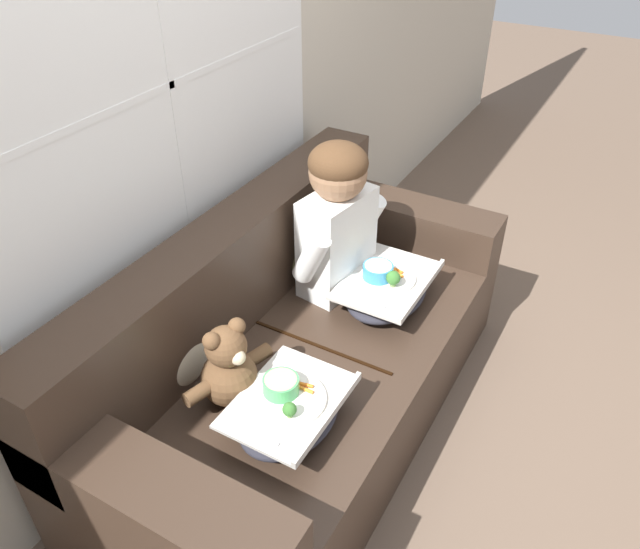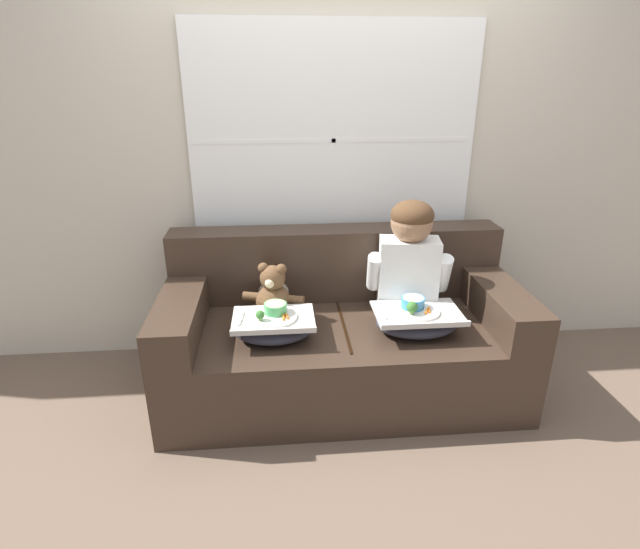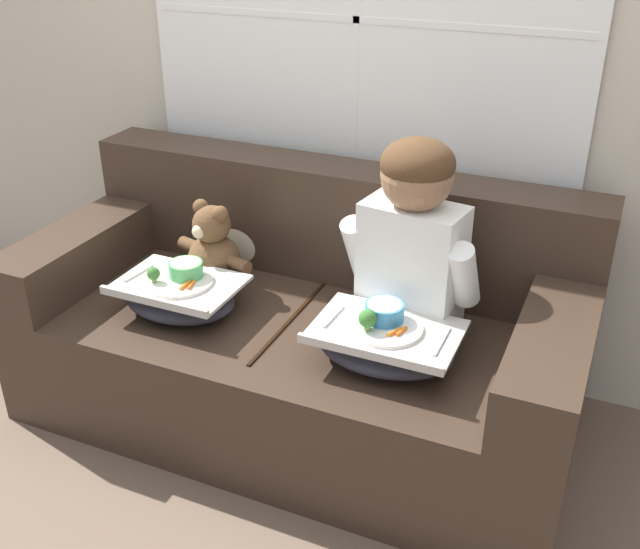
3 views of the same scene
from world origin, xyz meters
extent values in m
plane|color=brown|center=(0.00, 0.00, 0.00)|extent=(14.00, 14.00, 0.00)
cube|color=beige|center=(0.00, 0.57, 1.30)|extent=(8.00, 0.05, 2.60)
cube|color=white|center=(0.00, 0.53, 1.35)|extent=(1.67, 0.02, 1.30)
cube|color=black|center=(0.00, 0.53, 1.35)|extent=(1.62, 0.01, 1.25)
cube|color=white|center=(0.00, 0.52, 1.35)|extent=(0.02, 0.02, 1.25)
cube|color=white|center=(0.00, 0.52, 1.35)|extent=(1.62, 0.02, 0.02)
cube|color=#38281E|center=(0.00, 0.00, 0.22)|extent=(1.95, 0.92, 0.43)
cube|color=#38281E|center=(0.00, 0.35, 0.65)|extent=(1.95, 0.22, 0.43)
cube|color=#38281E|center=(-0.87, 0.00, 0.53)|extent=(0.22, 0.92, 0.20)
cube|color=#38281E|center=(0.87, 0.00, 0.53)|extent=(0.22, 0.92, 0.20)
cube|color=black|center=(0.00, -0.02, 0.44)|extent=(0.01, 0.66, 0.01)
ellipsoid|color=#898456|center=(0.38, 0.28, 0.59)|extent=(0.32, 0.15, 0.33)
ellipsoid|color=#C1B293|center=(-0.38, 0.28, 0.59)|extent=(0.30, 0.15, 0.31)
cube|color=white|center=(0.38, 0.09, 0.65)|extent=(0.35, 0.22, 0.44)
sphere|color=#936B4C|center=(0.38, 0.09, 0.97)|extent=(0.23, 0.23, 0.23)
ellipsoid|color=#4C331E|center=(0.38, 0.09, 1.01)|extent=(0.23, 0.23, 0.16)
cylinder|color=white|center=(0.19, 0.10, 0.69)|extent=(0.11, 0.18, 0.24)
cylinder|color=white|center=(0.56, 0.04, 0.69)|extent=(0.11, 0.18, 0.24)
sphere|color=brown|center=(-0.38, 0.09, 0.53)|extent=(0.19, 0.19, 0.19)
sphere|color=brown|center=(-0.38, 0.09, 0.67)|extent=(0.14, 0.14, 0.14)
sphere|color=brown|center=(-0.43, 0.10, 0.73)|extent=(0.06, 0.06, 0.06)
sphere|color=brown|center=(-0.33, 0.07, 0.73)|extent=(0.06, 0.06, 0.06)
sphere|color=beige|center=(-0.39, 0.03, 0.67)|extent=(0.05, 0.05, 0.05)
sphere|color=black|center=(-0.40, 0.01, 0.67)|extent=(0.02, 0.02, 0.02)
cylinder|color=brown|center=(-0.50, 0.12, 0.55)|extent=(0.11, 0.08, 0.05)
cylinder|color=brown|center=(-0.26, 0.05, 0.55)|extent=(0.11, 0.08, 0.05)
cylinder|color=brown|center=(-0.45, 0.00, 0.46)|extent=(0.07, 0.10, 0.05)
cylinder|color=brown|center=(-0.36, -0.02, 0.46)|extent=(0.07, 0.10, 0.05)
ellipsoid|color=#2D2D38|center=(0.38, -0.15, 0.49)|extent=(0.44, 0.31, 0.10)
cube|color=beige|center=(0.38, -0.15, 0.54)|extent=(0.45, 0.32, 0.01)
cube|color=beige|center=(0.38, -0.30, 0.56)|extent=(0.45, 0.02, 0.02)
cylinder|color=white|center=(0.38, -0.15, 0.56)|extent=(0.23, 0.23, 0.01)
cylinder|color=#3889C1|center=(0.36, -0.11, 0.59)|extent=(0.12, 0.12, 0.06)
cylinder|color=#E5D189|center=(0.36, -0.11, 0.61)|extent=(0.11, 0.11, 0.01)
sphere|color=#38702D|center=(0.33, -0.19, 0.60)|extent=(0.06, 0.06, 0.06)
cylinder|color=#7A9E56|center=(0.33, -0.19, 0.57)|extent=(0.02, 0.02, 0.03)
cylinder|color=orange|center=(0.41, -0.18, 0.57)|extent=(0.04, 0.06, 0.01)
cylinder|color=orange|center=(0.43, -0.17, 0.57)|extent=(0.02, 0.06, 0.01)
cube|color=silver|center=(0.20, -0.15, 0.55)|extent=(0.02, 0.14, 0.01)
cube|color=silver|center=(0.55, -0.15, 0.55)|extent=(0.01, 0.17, 0.01)
ellipsoid|color=#2D2D38|center=(-0.38, -0.15, 0.49)|extent=(0.40, 0.30, 0.10)
cube|color=beige|center=(-0.38, -0.15, 0.54)|extent=(0.42, 0.31, 0.01)
cube|color=beige|center=(-0.38, -0.30, 0.56)|extent=(0.42, 0.02, 0.02)
cylinder|color=white|center=(-0.38, -0.15, 0.56)|extent=(0.24, 0.24, 0.01)
cylinder|color=#4CAD60|center=(-0.37, -0.11, 0.59)|extent=(0.12, 0.12, 0.05)
cylinder|color=#E5D189|center=(-0.37, -0.11, 0.61)|extent=(0.10, 0.10, 0.01)
sphere|color=#38702D|center=(-0.44, -0.19, 0.59)|extent=(0.05, 0.05, 0.05)
cylinder|color=#7A9E56|center=(-0.44, -0.19, 0.57)|extent=(0.02, 0.02, 0.02)
cylinder|color=orange|center=(-0.33, -0.18, 0.57)|extent=(0.01, 0.06, 0.01)
cylinder|color=orange|center=(-0.31, -0.17, 0.57)|extent=(0.02, 0.05, 0.01)
cube|color=silver|center=(-0.54, -0.15, 0.55)|extent=(0.03, 0.14, 0.01)
camera|label=1|loc=(-1.53, -0.92, 2.04)|focal=35.00mm
camera|label=2|loc=(-0.34, -2.44, 1.72)|focal=28.00mm
camera|label=3|loc=(0.98, -2.02, 1.76)|focal=42.00mm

